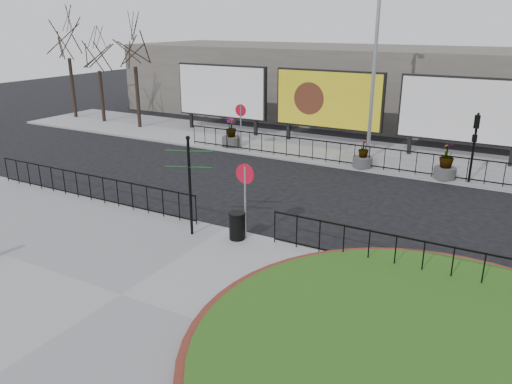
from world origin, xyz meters
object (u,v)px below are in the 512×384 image
Objects in this scene: planter_a at (231,136)px; planter_b at (363,158)px; lamp_post at (375,63)px; planter_c at (446,165)px; litter_bin at (237,226)px; fingerpost_sign at (189,176)px; billboard_mid at (328,100)px.

planter_b is at bearing -3.49° from planter_a.
lamp_post is 5.77× the size of planter_c.
litter_bin is 11.04m from planter_c.
planter_c is at bearing -0.00° from planter_b.
billboard_mid is at bearing 74.07° from fingerpost_sign.
fingerpost_sign is 2.17m from litter_bin.
litter_bin is at bearing -4.30° from fingerpost_sign.
fingerpost_sign is 2.05× the size of planter_a.
fingerpost_sign reaches higher than planter_a.
fingerpost_sign reaches higher than planter_b.
billboard_mid is 1.89× the size of fingerpost_sign.
lamp_post is 6.86× the size of planter_b.
lamp_post is 12.50m from fingerpost_sign.
litter_bin is 0.66× the size of planter_b.
planter_c is at bearing -21.93° from lamp_post.
planter_a is at bearing 176.51° from planter_b.
planter_b is at bearing -47.73° from billboard_mid.
lamp_post reaches higher than litter_bin.
planter_a reaches higher than planter_b.
fingerpost_sign is 12.13m from planter_a.
lamp_post is 8.55m from planter_a.
fingerpost_sign is 2.44× the size of planter_b.
billboard_mid reaches higher than fingerpost_sign.
fingerpost_sign is at bearing -64.33° from planter_a.
lamp_post is 2.81× the size of fingerpost_sign.
planter_b reaches higher than litter_bin.
billboard_mid is at bearing 132.27° from planter_b.
planter_a is at bearing -144.80° from billboard_mid.
planter_b is at bearing 57.58° from fingerpost_sign.
planter_a is at bearing 177.65° from planter_c.
planter_b is at bearing 180.00° from planter_c.
planter_b is (7.65, -0.47, -0.13)m from planter_a.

